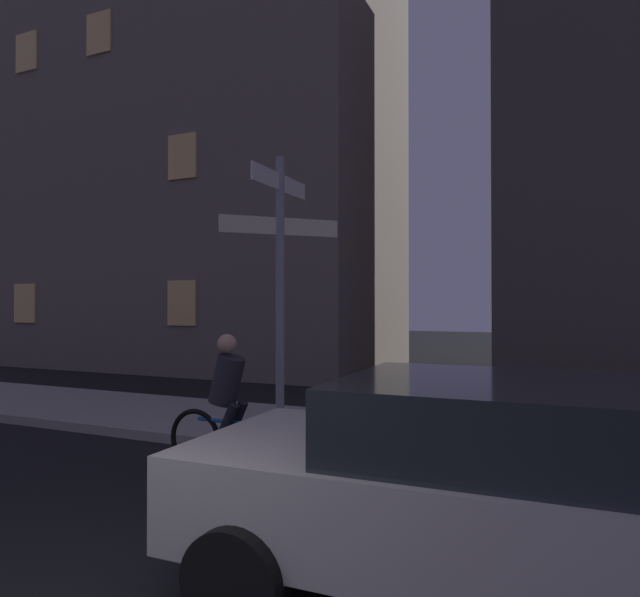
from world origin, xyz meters
TOP-DOWN VIEW (x-y plane):
  - sidewalk_kerb at (0.00, 6.12)m, footprint 40.00×2.64m
  - signpost at (-1.15, 5.37)m, footprint 1.23×1.54m
  - car_far_oncoming at (1.95, 2.27)m, footprint 3.94×2.09m
  - cyclist at (-1.02, 3.92)m, footprint 1.82×0.34m
  - building_left_block at (-8.37, 13.78)m, footprint 11.95×6.43m

SIDE VIEW (x-z plane):
  - sidewalk_kerb at x=0.00m, z-range 0.00..0.14m
  - cyclist at x=-1.02m, z-range -0.06..1.55m
  - car_far_oncoming at x=1.95m, z-range 0.05..1.51m
  - signpost at x=-1.15m, z-range 0.51..4.37m
  - building_left_block at x=-8.37m, z-range 0.00..18.66m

